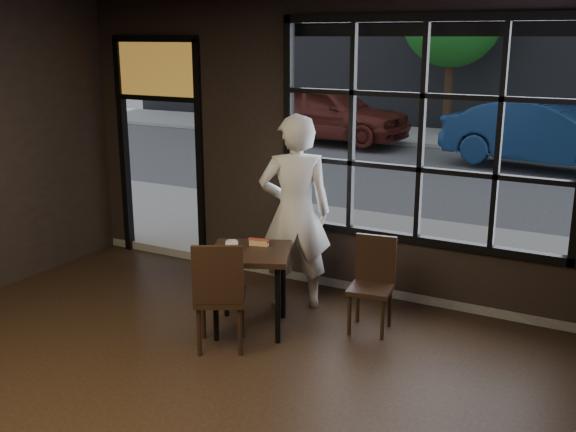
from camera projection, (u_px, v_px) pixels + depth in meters
The scene contains 13 objects.
wall_right at pixel (570, 305), 2.92m from camera, with size 0.04×7.00×3.20m, color black.
window_frame at pixel (422, 133), 6.67m from camera, with size 3.06×0.12×2.28m, color black.
stained_transom at pixel (157, 69), 8.05m from camera, with size 1.20×0.06×0.70m, color orange.
street_asphalt at pixel (559, 112), 25.06m from camera, with size 60.00×41.00×0.04m, color #545456.
cafe_table at pixel (251, 290), 6.39m from camera, with size 0.73×0.73×0.80m, color black.
chair_near at pixel (220, 294), 5.99m from camera, with size 0.44×0.44×1.02m, color black.
chair_window at pixel (371, 286), 6.34m from camera, with size 0.39×0.39×0.90m, color black.
man at pixel (295, 213), 6.80m from camera, with size 0.73×0.48×2.00m, color silver.
hotdog at pixel (259, 242), 6.44m from camera, with size 0.20×0.08×0.06m, color tan, non-canonical shape.
cup at pixel (232, 246), 6.27m from camera, with size 0.12×0.12×0.10m, color silver.
navy_car at pixel (547, 133), 13.87m from camera, with size 1.45×4.16×1.37m, color #10284C.
maroon_car at pixel (329, 113), 17.37m from camera, with size 1.68×4.19×1.43m, color #5A1F19.
tree_left at pixel (453, 17), 17.87m from camera, with size 2.67×2.67×4.57m.
Camera 1 is at (3.23, -2.97, 2.73)m, focal length 42.00 mm.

